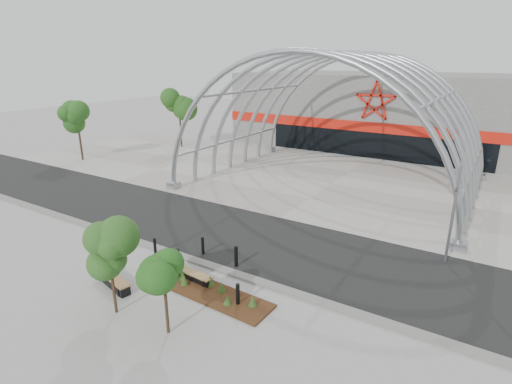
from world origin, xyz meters
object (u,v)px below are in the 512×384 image
at_px(street_tree_0, 109,253).
at_px(street_tree_1, 163,272).
at_px(signal_pole, 453,213).
at_px(bollard_2, 178,260).
at_px(bench_1, 193,277).
at_px(bench_0, 114,282).

distance_m(street_tree_0, street_tree_1, 2.63).
distance_m(signal_pole, bollard_2, 13.23).
relative_size(signal_pole, street_tree_0, 1.36).
relative_size(signal_pole, street_tree_1, 1.41).
relative_size(bench_1, bollard_2, 1.89).
bearing_deg(signal_pole, street_tree_0, -132.72).
xyz_separation_m(signal_pole, street_tree_0, (-10.49, -11.36, 0.03)).
distance_m(street_tree_1, bench_1, 4.27).
bearing_deg(bench_0, signal_pole, 40.01).
xyz_separation_m(signal_pole, bollard_2, (-10.62, -7.62, -2.02)).
height_order(street_tree_1, bollard_2, street_tree_1).
height_order(street_tree_0, bollard_2, street_tree_0).
bearing_deg(bench_1, street_tree_0, -107.18).
relative_size(signal_pole, bench_1, 2.32).
height_order(signal_pole, street_tree_0, signal_pole).
xyz_separation_m(bench_0, bench_1, (2.66, 2.21, -0.03)).
bearing_deg(bollard_2, bench_0, -120.25).
xyz_separation_m(signal_pole, street_tree_1, (-7.87, -11.19, -0.07)).
bearing_deg(bench_1, signal_pole, 40.09).
distance_m(bench_0, bench_1, 3.46).
bearing_deg(street_tree_1, bollard_2, 127.68).
relative_size(street_tree_0, street_tree_1, 1.04).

